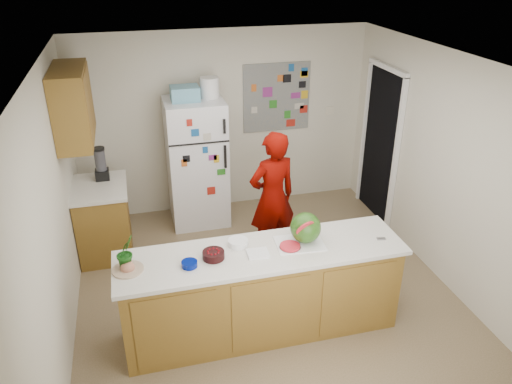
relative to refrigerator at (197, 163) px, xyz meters
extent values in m
cube|color=brown|center=(0.45, -1.88, -0.86)|extent=(4.00, 4.50, 0.02)
cube|color=beige|center=(0.45, 0.38, 0.40)|extent=(4.00, 0.02, 2.50)
cube|color=beige|center=(-1.56, -1.88, 0.40)|extent=(0.02, 4.50, 2.50)
cube|color=beige|center=(2.46, -1.88, 0.40)|extent=(0.02, 4.50, 2.50)
cube|color=white|center=(0.45, -1.88, 1.66)|extent=(4.00, 4.50, 0.02)
cube|color=black|center=(2.44, -0.43, 0.17)|extent=(0.03, 0.85, 2.04)
cube|color=brown|center=(0.25, -2.38, -0.41)|extent=(2.60, 0.62, 0.88)
cube|color=silver|center=(0.25, -2.38, 0.05)|extent=(2.68, 0.70, 0.04)
cube|color=brown|center=(-1.24, -0.53, -0.42)|extent=(0.60, 0.80, 0.86)
cube|color=silver|center=(-1.24, -0.53, 0.03)|extent=(0.64, 0.84, 0.04)
cube|color=brown|center=(-1.37, -0.58, 1.05)|extent=(0.35, 1.00, 0.80)
cube|color=silver|center=(0.00, 0.00, 0.00)|extent=(0.75, 0.70, 1.70)
cube|color=#5999B2|center=(-0.10, 0.00, 0.94)|extent=(0.35, 0.28, 0.18)
cube|color=slate|center=(1.20, 0.36, 0.70)|extent=(0.95, 0.01, 0.95)
imported|color=#600400|center=(0.71, -1.17, -0.04)|extent=(0.66, 0.51, 1.62)
cylinder|color=black|center=(-1.19, -0.34, 0.24)|extent=(0.13, 0.13, 0.38)
cube|color=white|center=(0.62, -2.35, 0.08)|extent=(0.47, 0.36, 0.01)
sphere|color=#2B5D19|center=(0.68, -2.33, 0.23)|extent=(0.29, 0.29, 0.29)
cylinder|color=#CE2841|center=(0.51, -2.40, 0.09)|extent=(0.19, 0.19, 0.02)
cylinder|color=black|center=(-0.20, -2.38, 0.11)|extent=(0.24, 0.24, 0.07)
cylinder|color=silver|center=(0.06, -2.23, 0.10)|extent=(0.22, 0.22, 0.06)
cylinder|color=#000E66|center=(-0.43, -2.45, 0.10)|extent=(0.19, 0.19, 0.05)
cylinder|color=#B7AC8E|center=(-0.95, -2.38, 0.08)|extent=(0.36, 0.36, 0.02)
cube|color=white|center=(0.20, -2.42, 0.08)|extent=(0.20, 0.18, 0.02)
cube|color=gray|center=(1.40, -2.47, 0.08)|extent=(0.09, 0.05, 0.01)
imported|color=#113C09|center=(-0.95, -2.33, 0.23)|extent=(0.22, 0.22, 0.31)
camera|label=1|loc=(-0.77, -6.10, 2.59)|focal=35.00mm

